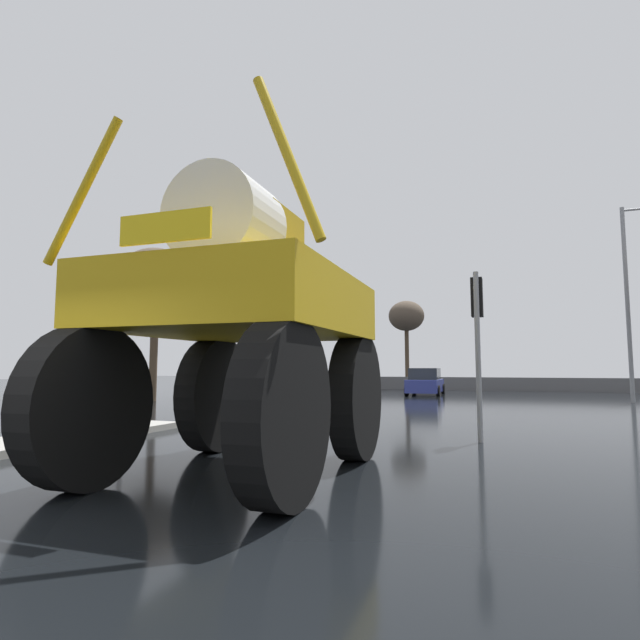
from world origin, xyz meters
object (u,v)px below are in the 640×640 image
object	(u,v)px
traffic_signal_near_left	(129,319)
bare_tree_left	(156,281)
oversize_sprayer	(241,323)
streetlight_far_left	(233,300)
bare_tree_far_center	(406,317)
sedan_ahead	(425,382)
streetlight_far_right	(630,293)
traffic_signal_near_right	(477,318)

from	to	relation	value
traffic_signal_near_left	bare_tree_left	world-z (taller)	bare_tree_left
bare_tree_left	oversize_sprayer	bearing A→B (deg)	-46.92
streetlight_far_left	bare_tree_far_center	world-z (taller)	streetlight_far_left
streetlight_far_left	bare_tree_left	distance (m)	3.86
bare_tree_far_center	bare_tree_left	bearing A→B (deg)	-116.21
sedan_ahead	streetlight_far_right	xyz separation A→B (m)	(9.73, -3.03, 4.19)
oversize_sprayer	bare_tree_left	bearing A→B (deg)	41.19
streetlight_far_right	sedan_ahead	bearing A→B (deg)	162.71
oversize_sprayer	sedan_ahead	xyz separation A→B (m)	(-0.77, 22.32, -1.49)
traffic_signal_near_left	oversize_sprayer	bearing A→B (deg)	-36.55
oversize_sprayer	streetlight_far_left	size ratio (longest dim) A/B	0.59
oversize_sprayer	sedan_ahead	distance (m)	22.39
streetlight_far_left	sedan_ahead	bearing A→B (deg)	38.53
bare_tree_far_center	oversize_sprayer	bearing A→B (deg)	-83.77
streetlight_far_right	bare_tree_left	xyz separation A→B (m)	(-20.89, -6.53, 0.78)
sedan_ahead	traffic_signal_near_right	world-z (taller)	traffic_signal_near_right
oversize_sprayer	bare_tree_far_center	world-z (taller)	bare_tree_far_center
bare_tree_far_center	streetlight_far_right	bearing A→B (deg)	-41.89
traffic_signal_near_right	streetlight_far_left	xyz separation A→B (m)	(-12.45, 10.92, 2.38)
sedan_ahead	traffic_signal_near_right	bearing A→B (deg)	-169.02
streetlight_far_right	bare_tree_left	distance (m)	21.90
traffic_signal_near_left	traffic_signal_near_right	distance (m)	9.31
traffic_signal_near_right	bare_tree_far_center	xyz separation A→B (m)	(-6.43, 25.70, 2.70)
traffic_signal_near_left	bare_tree_far_center	world-z (taller)	bare_tree_far_center
streetlight_far_right	bare_tree_far_center	bearing A→B (deg)	138.11
oversize_sprayer	sedan_ahead	world-z (taller)	oversize_sprayer
traffic_signal_near_right	traffic_signal_near_left	bearing A→B (deg)	-179.96
bare_tree_left	bare_tree_far_center	distance (m)	19.54
oversize_sprayer	streetlight_far_right	xyz separation A→B (m)	(8.96, 19.30, 2.70)
sedan_ahead	streetlight_far_right	size ratio (longest dim) A/B	0.47
traffic_signal_near_left	streetlight_far_right	world-z (taller)	streetlight_far_right
traffic_signal_near_right	bare_tree_far_center	size ratio (longest dim) A/B	0.55
oversize_sprayer	bare_tree_left	size ratio (longest dim) A/B	0.73
streetlight_far_right	bare_tree_left	bearing A→B (deg)	-162.63
bare_tree_left	bare_tree_far_center	bearing A→B (deg)	63.79
streetlight_far_left	bare_tree_left	bearing A→B (deg)	-133.51
oversize_sprayer	bare_tree_far_center	xyz separation A→B (m)	(-3.30, 30.29, 3.10)
sedan_ahead	traffic_signal_near_left	world-z (taller)	traffic_signal_near_left
traffic_signal_near_left	bare_tree_left	size ratio (longest dim) A/B	0.55
bare_tree_left	traffic_signal_near_left	bearing A→B (deg)	-54.87
sedan_ahead	bare_tree_left	world-z (taller)	bare_tree_left
traffic_signal_near_right	oversize_sprayer	bearing A→B (deg)	-124.28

